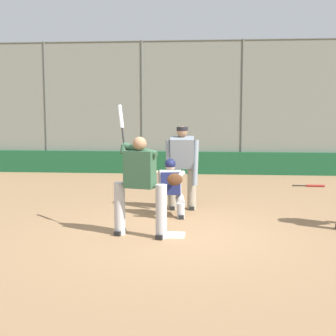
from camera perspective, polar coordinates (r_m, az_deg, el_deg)
ground_plane at (r=8.14m, az=0.52°, el=-8.21°), size 160.00×160.00×0.00m
home_plate_marker at (r=8.14m, az=0.52°, el=-8.16°), size 0.43×0.43×0.01m
backstop_fence at (r=16.10m, az=2.88°, el=7.69°), size 17.14×0.08×4.54m
padding_wall at (r=16.09m, az=2.83°, el=0.64°), size 16.72×0.18×0.76m
bleachers_beyond at (r=19.10m, az=10.82°, el=2.11°), size 11.94×3.05×1.80m
batter_at_plate at (r=7.91m, az=-3.49°, el=-1.78°), size 0.94×0.81×2.24m
catcher_behind_plate at (r=9.45m, az=0.30°, el=-2.32°), size 0.65×0.76×1.18m
umpire_home at (r=10.07m, az=1.73°, el=0.35°), size 0.74×0.46×1.81m
spare_bat_near_backstop at (r=13.93m, az=17.24°, el=-2.07°), size 0.89×0.08×0.07m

